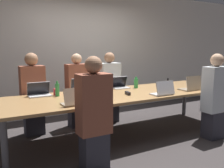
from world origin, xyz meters
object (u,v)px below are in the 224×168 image
(cup_far_left, at_px, (56,92))
(cup_far_midleft, at_px, (95,89))
(person_far_left, at_px, (33,95))
(bottle_far_left, at_px, (57,90))
(person_near_left, at_px, (94,115))
(stapler, at_px, (128,93))
(laptop_near_right, at_px, (191,86))
(cup_near_left, at_px, (94,99))
(cup_near_right, at_px, (201,86))
(person_far_center, at_px, (109,89))
(laptop_far_center, at_px, (120,85))
(person_far_midleft, at_px, (77,92))
(laptop_near_midright, at_px, (163,91))
(laptop_far_left, at_px, (39,92))
(bottle_near_midright, at_px, (168,86))
(laptop_far_midleft, at_px, (81,88))
(laptop_near_left, at_px, (76,100))
(bottle_far_center, at_px, (136,83))
(person_near_right, at_px, (215,98))

(cup_far_left, distance_m, cup_far_midleft, 0.69)
(person_far_left, relative_size, bottle_far_left, 5.87)
(person_near_left, relative_size, stapler, 8.98)
(laptop_near_right, xyz_separation_m, cup_near_left, (-1.90, 0.01, -0.03))
(cup_near_right, height_order, person_far_center, person_far_center)
(laptop_far_center, bearing_deg, cup_far_left, -177.03)
(person_far_left, xyz_separation_m, bottle_far_left, (0.26, -0.53, 0.15))
(cup_near_right, bearing_deg, person_far_center, 137.46)
(laptop_near_right, relative_size, person_far_midleft, 0.25)
(laptop_far_center, bearing_deg, person_near_left, -131.99)
(person_far_midleft, xyz_separation_m, laptop_near_midright, (0.95, -1.31, 0.14))
(person_far_left, relative_size, laptop_near_right, 4.15)
(cup_far_left, height_order, person_near_left, person_near_left)
(laptop_far_left, distance_m, person_far_midleft, 0.91)
(laptop_near_right, height_order, cup_near_right, laptop_near_right)
(laptop_near_midright, xyz_separation_m, bottle_near_midright, (0.26, 0.19, 0.03))
(cup_far_left, bearing_deg, laptop_far_midleft, 5.51)
(cup_near_right, xyz_separation_m, cup_near_left, (-2.18, -0.02, -0.01))
(laptop_near_left, bearing_deg, cup_far_midleft, -129.02)
(person_far_left, relative_size, laptop_near_left, 3.97)
(laptop_far_midleft, height_order, laptop_near_midright, laptop_far_midleft)
(laptop_far_center, bearing_deg, bottle_near_midright, -54.40)
(person_far_midleft, distance_m, stapler, 1.12)
(laptop_far_left, xyz_separation_m, cup_near_left, (0.58, -0.80, -0.02))
(bottle_far_center, bearing_deg, person_near_right, -56.71)
(laptop_far_midleft, xyz_separation_m, cup_near_left, (-0.13, -0.79, -0.03))
(laptop_near_midright, bearing_deg, laptop_far_center, -73.94)
(laptop_far_left, relative_size, person_near_right, 0.25)
(person_far_center, xyz_separation_m, stapler, (-0.21, -0.98, 0.09))
(bottle_far_center, relative_size, cup_far_midleft, 2.45)
(person_near_left, relative_size, laptop_near_midright, 4.06)
(laptop_far_midleft, bearing_deg, cup_near_left, -99.54)
(cup_far_left, relative_size, laptop_far_center, 0.32)
(laptop_near_right, relative_size, cup_far_midleft, 3.94)
(person_far_center, bearing_deg, cup_near_right, -42.54)
(bottle_near_midright, bearing_deg, laptop_far_midleft, 151.54)
(person_far_midleft, bearing_deg, laptop_far_left, -152.63)
(bottle_far_left, relative_size, bottle_near_midright, 1.01)
(person_far_center, bearing_deg, person_far_midleft, 177.91)
(person_near_right, bearing_deg, bottle_near_midright, -46.29)
(cup_near_left, distance_m, stapler, 0.72)
(laptop_far_midleft, bearing_deg, bottle_far_center, -5.18)
(laptop_far_left, height_order, bottle_near_midright, bottle_near_midright)
(bottle_far_left, height_order, laptop_near_midright, bottle_far_left)
(stapler, bearing_deg, cup_near_right, 3.77)
(laptop_near_right, xyz_separation_m, laptop_far_center, (-0.98, 0.82, -0.01))
(person_far_midleft, xyz_separation_m, stapler, (0.47, -1.01, 0.10))
(laptop_near_left, relative_size, laptop_near_midright, 1.03)
(laptop_near_left, relative_size, cup_near_left, 3.91)
(person_far_left, height_order, cup_far_left, person_far_left)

